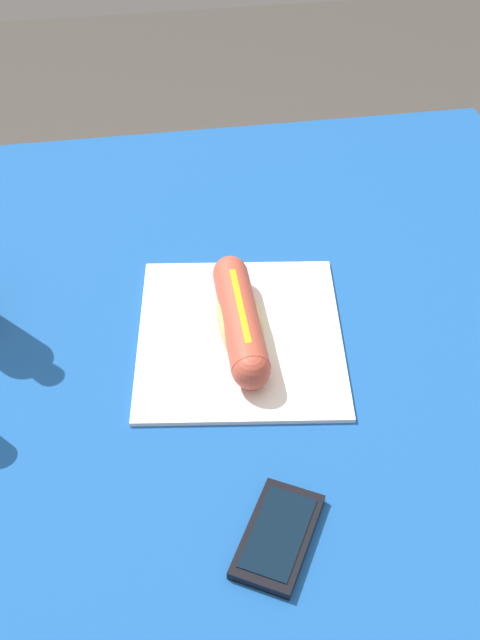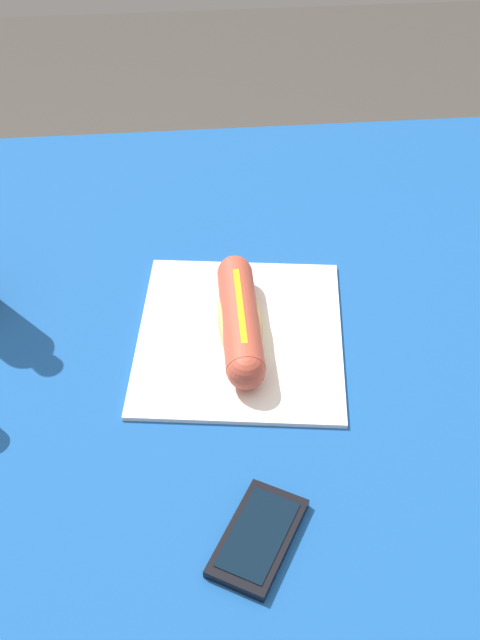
% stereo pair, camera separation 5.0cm
% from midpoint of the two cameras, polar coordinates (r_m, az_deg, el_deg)
% --- Properties ---
extents(ground_plane, '(6.00, 6.00, 0.00)m').
position_cam_midpoint_polar(ground_plane, '(1.63, 0.23, -19.61)').
color(ground_plane, '#47423D').
rests_on(ground_plane, ground).
extents(dining_table, '(1.07, 1.01, 0.73)m').
position_cam_midpoint_polar(dining_table, '(1.13, 0.32, -5.11)').
color(dining_table, brown).
rests_on(dining_table, ground).
extents(paper_wrapper, '(0.33, 0.30, 0.01)m').
position_cam_midpoint_polar(paper_wrapper, '(1.03, -1.40, -1.14)').
color(paper_wrapper, white).
rests_on(paper_wrapper, dining_table).
extents(hot_dog, '(0.23, 0.06, 0.05)m').
position_cam_midpoint_polar(hot_dog, '(1.01, -1.43, 0.01)').
color(hot_dog, '#DBB26B').
rests_on(hot_dog, paper_wrapper).
extents(cell_phone, '(0.14, 0.12, 0.01)m').
position_cam_midpoint_polar(cell_phone, '(0.84, 0.99, -15.40)').
color(cell_phone, black).
rests_on(cell_phone, dining_table).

